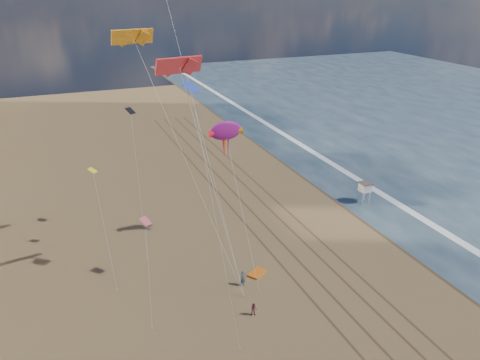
# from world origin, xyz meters

# --- Properties ---
(wet_sand) EXTENTS (260.00, 260.00, 0.00)m
(wet_sand) POSITION_xyz_m (19.00, 40.00, 0.00)
(wet_sand) COLOR #42301E
(wet_sand) RESTS_ON ground
(foam) EXTENTS (260.00, 260.00, 0.00)m
(foam) POSITION_xyz_m (23.20, 40.00, 0.00)
(foam) COLOR white
(foam) RESTS_ON ground
(tracks) EXTENTS (7.68, 120.00, 0.01)m
(tracks) POSITION_xyz_m (2.55, 30.00, 0.01)
(tracks) COLOR brown
(tracks) RESTS_ON ground
(lifeguard_stand) EXTENTS (1.83, 1.83, 3.30)m
(lifeguard_stand) POSITION_xyz_m (18.57, 31.30, 2.54)
(lifeguard_stand) COLOR white
(lifeguard_stand) RESTS_ON ground
(grounded_kite) EXTENTS (2.55, 2.34, 0.24)m
(grounded_kite) POSITION_xyz_m (-4.68, 19.76, 0.12)
(grounded_kite) COLOR orange
(grounded_kite) RESTS_ON ground
(show_kite) EXTENTS (4.26, 6.89, 19.00)m
(show_kite) POSITION_xyz_m (-4.96, 28.99, 14.91)
(show_kite) COLOR #92167E
(show_kite) RESTS_ON ground
(kite_flyer_a) EXTENTS (0.80, 0.64, 1.92)m
(kite_flyer_a) POSITION_xyz_m (-7.07, 18.33, 0.96)
(kite_flyer_a) COLOR #505A68
(kite_flyer_a) RESTS_ON ground
(kite_flyer_b) EXTENTS (0.91, 0.82, 1.52)m
(kite_flyer_b) POSITION_xyz_m (-8.01, 13.10, 0.76)
(kite_flyer_b) COLOR brown
(kite_flyer_b) RESTS_ON ground
(parafoils) EXTENTS (7.26, 10.51, 11.70)m
(parafoils) POSITION_xyz_m (-13.62, 25.10, 29.10)
(parafoils) COLOR black
(parafoils) RESTS_ON ground
(small_kites) EXTENTS (10.97, 16.27, 15.70)m
(small_kites) POSITION_xyz_m (-14.94, 26.48, 15.83)
(small_kites) COLOR black
(small_kites) RESTS_ON ground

